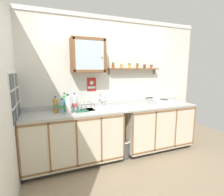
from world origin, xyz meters
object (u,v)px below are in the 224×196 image
saucepan (156,98)px  wall_cabinet (88,56)px  bottle_opaque_white_1 (68,105)px  bottle_soda_green_3 (65,103)px  trash_bin (123,148)px  dish_rack (84,109)px  hot_plate_stove (161,102)px  bottle_detergent_teal_4 (69,106)px  bottle_juice_amber_5 (56,105)px  sink (103,110)px  bottle_water_blue_2 (62,106)px  bottle_water_clear_0 (75,103)px  warning_sign (92,85)px

saucepan → wall_cabinet: (-1.36, 0.12, 0.81)m
bottle_opaque_white_1 → bottle_soda_green_3: size_ratio=1.01×
trash_bin → dish_rack: bearing=171.4°
hot_plate_stove → bottle_opaque_white_1: bottle_opaque_white_1 is taller
bottle_detergent_teal_4 → bottle_juice_amber_5: size_ratio=0.82×
bottle_juice_amber_5 → trash_bin: size_ratio=0.80×
sink → bottle_detergent_teal_4: sink is taller
bottle_water_blue_2 → bottle_opaque_white_1: bearing=-53.7°
hot_plate_stove → bottle_detergent_teal_4: size_ratio=1.90×
bottle_opaque_white_1 → bottle_juice_amber_5: (-0.17, 0.17, -0.02)m
bottle_water_clear_0 → wall_cabinet: wall_cabinet is taller
bottle_detergent_teal_4 → bottle_water_clear_0: bearing=39.0°
warning_sign → trash_bin: size_ratio=0.73×
bottle_soda_green_3 → bottle_detergent_teal_4: bearing=-67.0°
bottle_water_blue_2 → trash_bin: bearing=-4.4°
bottle_water_blue_2 → trash_bin: size_ratio=0.70×
bottle_juice_amber_5 → warning_sign: warning_sign is taller
hot_plate_stove → bottle_juice_amber_5: bearing=178.9°
bottle_opaque_white_1 → bottle_detergent_teal_4: bearing=78.0°
sink → wall_cabinet: wall_cabinet is taller
bottle_water_clear_0 → trash_bin: bearing=-10.7°
dish_rack → warning_sign: 0.52m
bottle_soda_green_3 → hot_plate_stove: bearing=-2.5°
wall_cabinet → warning_sign: wall_cabinet is taller
sink → dish_rack: (-0.35, -0.01, 0.06)m
sink → bottle_opaque_white_1: (-0.63, -0.15, 0.17)m
wall_cabinet → bottle_water_blue_2: bearing=-161.9°
bottle_detergent_teal_4 → trash_bin: size_ratio=0.66×
bottle_detergent_teal_4 → saucepan: bearing=1.6°
bottle_opaque_white_1 → dish_rack: size_ratio=0.96×
hot_plate_stove → trash_bin: size_ratio=1.25×
bottle_water_blue_2 → warning_sign: 0.72m
bottle_detergent_teal_4 → dish_rack: bottle_detergent_teal_4 is taller
sink → saucepan: (1.14, -0.00, 0.15)m
bottle_water_clear_0 → bottle_opaque_white_1: bottle_opaque_white_1 is taller
warning_sign → sink: bearing=-62.1°
sink → wall_cabinet: 0.99m
trash_bin → bottle_opaque_white_1: bearing=-178.1°
hot_plate_stove → trash_bin: hot_plate_stove is taller
bottle_opaque_white_1 → warning_sign: bearing=39.2°
bottle_water_blue_2 → dish_rack: (0.36, 0.03, -0.07)m
bottle_opaque_white_1 → wall_cabinet: 0.93m
saucepan → bottle_water_blue_2: 1.85m
bottle_soda_green_3 → saucepan: bearing=-2.0°
saucepan → sink: bearing=179.8°
bottle_opaque_white_1 → wall_cabinet: wall_cabinet is taller
bottle_opaque_white_1 → wall_cabinet: size_ratio=0.54×
sink → saucepan: sink is taller
sink → bottle_detergent_teal_4: size_ratio=2.58×
bottle_soda_green_3 → bottle_detergent_teal_4: (0.05, -0.11, -0.05)m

